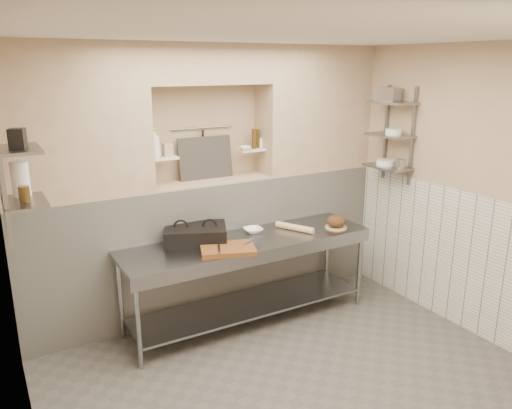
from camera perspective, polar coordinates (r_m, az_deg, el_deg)
floor at (r=4.49m, az=5.18°, el=-20.45°), size 4.00×3.90×0.10m
ceiling at (r=3.64m, az=6.37°, el=19.61°), size 4.00×3.90×0.10m
wall_left at (r=3.18m, az=-26.41°, el=-8.16°), size 0.10×3.90×2.80m
wall_right at (r=5.24m, az=24.35°, el=1.11°), size 0.10×3.90×2.80m
wall_back at (r=5.51m, az=-6.36°, el=3.10°), size 4.00×0.10×2.80m
backwall_lower at (r=5.49m, az=-5.10°, el=-4.54°), size 4.00×0.40×1.40m
alcove_sill at (r=5.29m, az=-5.28°, el=2.70°), size 1.30×0.40×0.02m
backwall_pillar_left at (r=4.79m, az=-20.25°, el=8.82°), size 1.35×0.40×1.40m
backwall_pillar_right at (r=5.84m, az=6.65°, el=10.76°), size 1.35×0.40×1.40m
backwall_header at (r=5.15m, az=-5.63°, el=15.70°), size 1.30×0.40×0.40m
wainscot_left at (r=3.51m, az=-23.92°, el=-18.56°), size 0.02×3.90×1.40m
wainscot_right at (r=5.40m, az=23.13°, el=-6.17°), size 0.02×3.90×1.40m
alcove_shelf_left at (r=5.05m, az=-10.56°, el=5.23°), size 0.28×0.16×0.02m
alcove_shelf_right at (r=5.45m, az=-0.55°, el=6.27°), size 0.28×0.16×0.02m
utensil_rail at (r=5.35m, az=-6.20°, el=8.70°), size 0.70×0.02×0.02m
hanging_steel at (r=5.35m, az=-6.06°, el=6.87°), size 0.02×0.02×0.30m
splash_panel at (r=5.33m, az=-5.80°, el=5.32°), size 0.60×0.08×0.45m
shelf_rail_left_b at (r=3.88m, az=-26.93°, el=2.13°), size 0.03×0.03×0.95m
wall_shelf_left_lower at (r=4.13m, az=-24.90°, el=0.25°), size 0.30×0.50×0.02m
wall_shelf_left_upper at (r=4.05m, az=-25.55°, el=5.70°), size 0.30×0.50×0.03m
shelf_rail_right_a at (r=5.91m, az=14.62°, el=7.98°), size 0.03×0.03×1.05m
shelf_rail_right_b at (r=5.63m, az=17.46°, el=7.40°), size 0.03×0.03×1.05m
wall_shelf_right_lower at (r=5.73m, az=14.79°, el=4.18°), size 0.30×0.50×0.02m
wall_shelf_right_mid at (r=5.67m, az=15.04°, el=7.64°), size 0.30×0.50×0.02m
wall_shelf_right_upper at (r=5.64m, az=15.30°, el=11.16°), size 0.30×0.50×0.03m
prep_table at (r=5.10m, az=-0.84°, el=-6.80°), size 2.60×0.70×0.90m
panini_press at (r=4.97m, az=-6.92°, el=-3.38°), size 0.72×0.63×0.16m
cutting_board at (r=4.71m, az=-3.24°, el=-5.10°), size 0.60×0.50×0.05m
knife_blade at (r=4.85m, az=-0.39°, el=-4.15°), size 0.25×0.13×0.01m
tongs at (r=4.63m, az=-4.23°, el=-5.08°), size 0.11×0.22×0.02m
mixing_bowl at (r=5.22m, az=-0.33°, el=-2.96°), size 0.22×0.22×0.05m
rolling_pin at (r=5.29m, az=4.44°, el=-2.63°), size 0.26×0.42×0.07m
bread_board at (r=5.44m, az=9.12°, el=-2.58°), size 0.23×0.23×0.01m
bread_loaf at (r=5.41m, az=9.15°, el=-1.89°), size 0.21×0.21×0.12m
bottle_soap at (r=4.98m, az=-11.52°, el=6.89°), size 0.12×0.12×0.29m
jar_alcove at (r=5.06m, az=-10.07°, el=6.18°), size 0.09×0.09×0.13m
bowl_alcove at (r=5.36m, az=-1.21°, el=6.45°), size 0.16×0.16×0.04m
condiment_a at (r=5.49m, az=0.18°, el=7.54°), size 0.06×0.06×0.20m
condiment_b at (r=5.43m, az=-0.21°, el=7.52°), size 0.05×0.05×0.22m
condiment_c at (r=5.52m, az=0.46°, el=7.08°), size 0.06×0.06×0.11m
jug_left at (r=4.25m, az=-25.33°, el=2.65°), size 0.13×0.13×0.27m
jar_left at (r=4.07m, az=-24.95°, el=1.08°), size 0.08×0.08×0.12m
box_left_upper at (r=3.96m, az=-25.61°, el=6.78°), size 0.13×0.13×0.15m
bowl_right at (r=5.75m, az=14.56°, el=4.67°), size 0.20×0.20×0.06m
canister_right at (r=5.58m, az=16.21°, el=4.46°), size 0.10×0.10×0.10m
bowl_right_mid at (r=5.63m, az=15.45°, el=8.02°), size 0.18×0.18×0.06m
basket_right at (r=5.68m, az=14.91°, el=12.07°), size 0.23×0.26×0.14m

